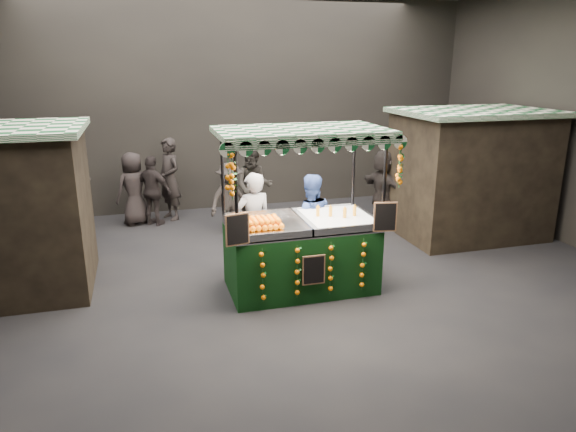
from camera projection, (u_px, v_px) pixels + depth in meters
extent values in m
plane|color=black|center=(283.00, 284.00, 8.59)|extent=(12.00, 12.00, 0.00)
cube|color=black|center=(228.00, 106.00, 12.48)|extent=(12.00, 0.10, 5.00)
cube|color=black|center=(494.00, 233.00, 3.26)|extent=(12.00, 0.10, 5.00)
cube|color=black|center=(470.00, 176.00, 10.76)|extent=(2.80, 2.00, 2.50)
cube|color=#104D22|center=(476.00, 112.00, 10.39)|extent=(3.00, 2.20, 0.10)
cube|color=black|center=(300.00, 258.00, 8.32)|extent=(2.28, 1.24, 1.04)
cube|color=silver|center=(301.00, 225.00, 8.17)|extent=(2.28, 1.24, 0.04)
cylinder|color=black|center=(237.00, 232.00, 7.28)|extent=(0.05, 0.05, 2.49)
cylinder|color=black|center=(383.00, 219.00, 7.86)|extent=(0.05, 0.05, 2.49)
cylinder|color=black|center=(224.00, 209.00, 8.37)|extent=(0.05, 0.05, 2.49)
cylinder|color=black|center=(352.00, 200.00, 8.95)|extent=(0.05, 0.05, 2.49)
cube|color=#104D22|center=(301.00, 131.00, 7.75)|extent=(2.54, 1.50, 0.08)
cube|color=silver|center=(338.00, 219.00, 8.31)|extent=(1.01, 1.12, 0.08)
cube|color=black|center=(237.00, 229.00, 7.20)|extent=(0.35, 0.10, 0.46)
cube|color=black|center=(385.00, 217.00, 7.79)|extent=(0.35, 0.10, 0.46)
cube|color=black|center=(314.00, 270.00, 7.69)|extent=(0.35, 0.03, 0.46)
imported|color=slate|center=(253.00, 224.00, 8.80)|extent=(0.72, 0.54, 1.77)
imported|color=navy|center=(310.00, 222.00, 9.04)|extent=(0.90, 0.75, 1.69)
imported|color=#2B2723|center=(75.00, 196.00, 10.41)|extent=(0.78, 0.60, 1.89)
imported|color=#282521|center=(254.00, 187.00, 11.46)|extent=(1.02, 0.90, 1.75)
imported|color=#292221|center=(153.00, 191.00, 11.48)|extent=(0.96, 0.85, 1.56)
imported|color=#292421|center=(230.00, 199.00, 10.89)|extent=(1.14, 0.95, 1.53)
imported|color=black|center=(134.00, 189.00, 11.55)|extent=(0.95, 0.84, 1.63)
imported|color=#2B2523|center=(384.00, 188.00, 11.39)|extent=(0.90, 1.66, 1.71)
imported|color=black|center=(170.00, 179.00, 11.90)|extent=(0.72, 0.81, 1.88)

